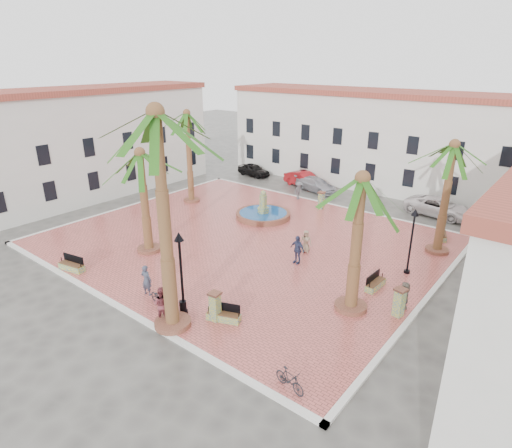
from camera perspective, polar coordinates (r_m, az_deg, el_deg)
The scene contains 36 objects.
ground at distance 31.11m, azimuth -1.44°, elevation -2.33°, with size 120.00×120.00×0.00m, color #56544F.
plaza at distance 31.08m, azimuth -1.44°, elevation -2.20°, with size 26.00×22.00×0.15m, color #C75952.
kerb_n at distance 39.56m, azimuth 8.88°, elevation 2.80°, with size 26.30×0.30×0.16m, color silver.
kerb_s at distance 24.67m, azimuth -18.38°, elevation -10.07°, with size 26.30×0.30×0.16m, color silver.
kerb_e at distance 25.61m, azimuth 21.75°, elevation -9.32°, with size 0.30×22.30×0.16m, color silver.
kerb_w at distance 40.17m, azimuth -15.80°, elevation 2.52°, with size 0.30×22.30×0.16m, color silver.
building_north at distance 46.27m, azimuth 14.96°, elevation 11.03°, with size 30.40×7.40×9.50m.
building_west at distance 43.91m, azimuth -21.16°, elevation 10.14°, with size 6.40×24.40×10.00m.
fountain at distance 35.23m, azimuth 0.96°, elevation 1.39°, with size 4.46×4.46×2.31m.
palm_nw at distance 38.15m, azimuth -9.16°, elevation 13.20°, with size 4.69×4.69×8.25m.
palm_sw at distance 28.32m, azimuth -15.09°, elevation 7.53°, with size 5.21×5.21×7.12m.
palm_s at distance 18.54m, azimuth -13.02°, elevation 11.14°, with size 5.82×5.82×10.67m.
palm_e at distance 20.91m, azimuth 13.81°, elevation 3.63°, with size 5.53×5.53×7.45m.
palm_ne at distance 29.75m, azimuth 24.72°, elevation 8.05°, with size 4.98×4.98×7.65m.
bench_s at distance 28.95m, azimuth -23.34°, elevation -5.17°, with size 1.86×0.89×0.94m.
bench_se at distance 21.95m, azimuth -4.32°, elevation -12.12°, with size 1.79×1.12×0.90m.
bench_e at distance 25.58m, azimuth 15.62°, elevation -7.72°, with size 0.59×1.68×0.88m.
bench_ne at distance 33.95m, azimuth 23.60°, elevation -1.41°, with size 1.00×1.66×0.84m.
lamppost_s at distance 21.38m, azimuth -10.06°, elevation -4.69°, with size 0.49×0.49×4.53m.
lamppost_e at distance 26.85m, azimuth 20.17°, elevation -0.79°, with size 0.45×0.45×4.16m.
bollard_se at distance 21.71m, azimuth -5.47°, elevation -10.82°, with size 0.61×0.61×1.57m.
bollard_n at distance 37.52m, azimuth 8.69°, elevation 3.18°, with size 0.58×0.58×1.53m.
bollard_e at distance 23.10m, azimuth 18.55°, elevation -9.82°, with size 0.67×0.67×1.57m.
litter_bin at distance 22.68m, azimuth -9.70°, elevation -10.88°, with size 0.37×0.37×0.72m, color black.
cyclist_a at distance 24.47m, azimuth -14.40°, elevation -7.26°, with size 0.65×0.43×1.80m, color #373D4E.
bicycle_a at distance 23.59m, azimuth -12.83°, elevation -9.60°, with size 0.55×1.57×0.83m, color black.
cyclist_b at distance 22.05m, azimuth -12.47°, elevation -10.37°, with size 0.90×0.70×1.86m, color brown.
bicycle_b at distance 17.99m, azimuth 4.51°, elevation -20.00°, with size 0.44×1.55×0.93m, color black.
pedestrian_fountain_a at distance 28.98m, azimuth 6.67°, elevation -2.31°, with size 0.76×0.49×1.56m, color #8E775D.
pedestrian_fountain_b at distance 27.34m, azimuth 5.52°, elevation -3.40°, with size 1.10×0.46×1.88m, color navy.
pedestrian_north at distance 39.91m, azimuth 5.72°, elevation 4.46°, with size 1.06×0.61×1.64m, color #55555A.
pedestrian_east at distance 23.67m, azimuth 19.16°, elevation -9.10°, with size 1.51×0.48×1.63m, color #706457.
car_black at distance 48.45m, azimuth -0.31°, elevation 7.24°, with size 1.61×4.00×1.36m, color black.
car_red at distance 44.46m, azimuth 6.47°, elevation 5.92°, with size 1.63×4.66×1.54m, color #A7171C.
car_silver at distance 43.14m, azimuth 8.00°, elevation 5.24°, with size 1.88×4.63×1.34m, color #B0B1BA.
car_white at distance 39.05m, azimuth 23.21°, elevation 2.10°, with size 2.54×5.50×1.53m, color silver.
Camera 1 is at (18.42, -21.74, 12.48)m, focal length 30.00 mm.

